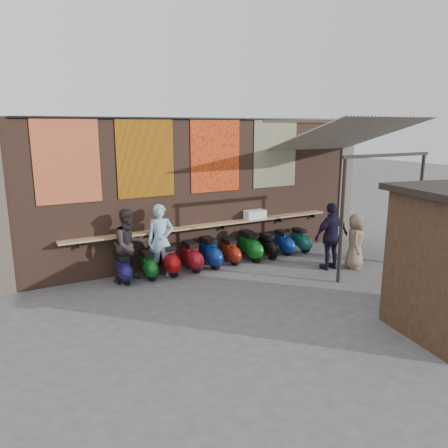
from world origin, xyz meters
name	(u,v)px	position (x,y,z in m)	size (l,w,h in m)	color
ground	(254,289)	(0.00, 0.00, 0.00)	(70.00, 70.00, 0.00)	#474749
brick_wall	(203,191)	(0.00, 2.70, 2.00)	(10.00, 0.40, 4.00)	brown
pier_right	(341,180)	(5.20, 2.70, 2.00)	(0.50, 0.50, 4.00)	#4C4238
eating_counter	(209,225)	(0.00, 2.33, 1.10)	(8.00, 0.32, 0.05)	#9E7A51
shelf_box	(255,215)	(1.50, 2.30, 1.25)	(0.62, 0.31, 0.26)	white
tapestry_redgold	(67,161)	(-3.60, 2.48, 3.00)	(1.50, 0.02, 2.00)	maroon
tapestry_sun	(146,158)	(-1.70, 2.48, 3.00)	(1.50, 0.02, 2.00)	orange
tapestry_orange	(216,155)	(0.30, 2.48, 3.00)	(1.50, 0.02, 2.00)	#DE511B
tapestry_multi	(275,153)	(2.30, 2.48, 3.00)	(1.50, 0.02, 2.00)	#26538E
hang_rail	(206,119)	(0.00, 2.47, 3.98)	(0.06, 0.06, 9.50)	black
scooter_stool_0	(123,269)	(-2.56, 1.99, 0.35)	(0.33, 0.73, 0.70)	#19144D
scooter_stool_1	(148,265)	(-1.92, 1.96, 0.35)	(0.33, 0.73, 0.69)	#10521A
scooter_stool_2	(169,260)	(-1.35, 1.99, 0.40)	(0.37, 0.83, 0.79)	#960B0D
scooter_stool_3	(192,257)	(-0.70, 1.97, 0.39)	(0.37, 0.81, 0.77)	maroon
scooter_stool_4	(210,253)	(-0.14, 2.00, 0.40)	(0.38, 0.85, 0.81)	navy
scooter_stool_5	(230,251)	(0.52, 2.02, 0.34)	(0.33, 0.72, 0.69)	maroon
scooter_stool_6	(250,246)	(1.17, 2.01, 0.41)	(0.39, 0.87, 0.83)	#0E6219
scooter_stool_7	(268,246)	(1.76, 1.97, 0.35)	(0.33, 0.73, 0.70)	black
scooter_stool_8	(283,243)	(2.37, 2.04, 0.35)	(0.33, 0.74, 0.70)	navy
scooter_stool_9	(300,240)	(3.01, 2.03, 0.35)	(0.33, 0.73, 0.70)	#175E50
diner_left	(161,241)	(-1.55, 2.00, 0.93)	(0.68, 0.45, 1.87)	#92B5D5
diner_right	(130,245)	(-2.37, 2.00, 0.91)	(0.89, 0.69, 1.83)	#2A2023
shopper_navy	(331,236)	(2.63, 0.28, 0.91)	(1.07, 0.44, 1.82)	black
shopper_grey	(411,234)	(4.90, -0.43, 0.85)	(1.09, 0.63, 1.69)	#5E5F63
shopper_tan	(355,241)	(3.25, 0.02, 0.75)	(0.74, 0.48, 1.51)	#7E6650
stall_sign	(436,222)	(2.50, -2.80, 1.91)	(1.20, 0.04, 0.50)	gold
stall_shelf	(431,267)	(2.50, -2.80, 0.96)	(2.01, 0.10, 0.06)	#473321
awning_canvas	(345,135)	(3.50, 0.90, 3.55)	(3.20, 3.40, 0.03)	beige
awning_ledger	(308,120)	(3.50, 2.49, 3.95)	(3.30, 0.08, 0.12)	#33261C
awning_header	(387,155)	(3.50, -0.60, 3.08)	(3.00, 0.08, 0.08)	black
awning_post_left	(342,221)	(2.10, -0.60, 1.55)	(0.09, 0.09, 3.10)	black
awning_post_right	(419,210)	(4.90, -0.60, 1.55)	(0.09, 0.09, 3.10)	black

